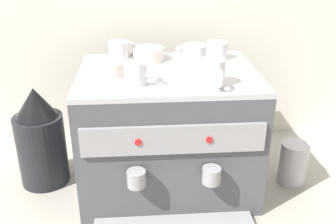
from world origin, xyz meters
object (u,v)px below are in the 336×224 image
Objects in this scene: ceramic_bowl_1 at (111,68)px; milk_pitcher at (293,163)px; ceramic_cup_0 at (213,73)px; espresso_machine at (168,131)px; ceramic_cup_2 at (216,50)px; ceramic_cup_1 at (137,73)px; coffee_grinder at (41,139)px; ceramic_bowl_0 at (148,54)px; ceramic_cup_3 at (193,57)px; ceramic_cup_4 at (120,51)px.

ceramic_bowl_1 is 0.74m from milk_pitcher.
espresso_machine is at bearing 132.06° from ceramic_cup_0.
espresso_machine reaches higher than milk_pitcher.
ceramic_cup_0 is 0.28m from ceramic_cup_2.
ceramic_cup_1 is at bearing -139.19° from ceramic_cup_2.
espresso_machine is 1.59× the size of coffee_grinder.
ceramic_cup_1 is 0.68m from milk_pitcher.
ceramic_cup_0 is 1.13× the size of ceramic_cup_1.
ceramic_bowl_0 reaches higher than espresso_machine.
ceramic_cup_3 reaches higher than ceramic_cup_4.
ceramic_cup_2 is at bearing 36.91° from espresso_machine.
ceramic_cup_2 is 1.05× the size of ceramic_cup_4.
ceramic_cup_1 is at bearing -76.07° from ceramic_cup_4.
ceramic_cup_1 is at bearing -172.08° from milk_pitcher.
coffee_grinder reaches higher than milk_pitcher.
coffee_grinder is (-0.45, 0.05, -0.04)m from espresso_machine.
ceramic_cup_0 reaches higher than coffee_grinder.
coffee_grinder is (-0.35, 0.15, -0.29)m from ceramic_cup_1.
ceramic_bowl_1 is (-0.18, -0.01, 0.24)m from espresso_machine.
ceramic_cup_2 is at bearing -0.18° from ceramic_bowl_0.
ceramic_cup_2 reaches higher than ceramic_bowl_1.
ceramic_cup_3 is 0.95× the size of ceramic_bowl_0.
ceramic_cup_3 is (0.08, 0.02, 0.26)m from espresso_machine.
ceramic_cup_3 is at bearing 35.05° from ceramic_cup_1.
ceramic_cup_3 reaches higher than ceramic_cup_1.
ceramic_cup_0 is (0.12, -0.14, 0.26)m from espresso_machine.
ceramic_cup_4 is 0.10m from ceramic_bowl_0.
ceramic_cup_1 reaches higher than milk_pitcher.
ceramic_cup_3 is 0.61m from coffee_grinder.
ceramic_cup_1 is 0.25m from ceramic_bowl_0.
ceramic_cup_4 is 0.14m from ceramic_bowl_1.
ceramic_cup_0 is 1.03× the size of ceramic_bowl_0.
ceramic_cup_0 is 0.73× the size of milk_pitcher.
ceramic_cup_2 reaches higher than milk_pitcher.
ceramic_bowl_1 reaches higher than espresso_machine.
ceramic_cup_4 reaches higher than milk_pitcher.
ceramic_cup_4 is at bearing 156.57° from ceramic_cup_3.
ceramic_bowl_0 is at bearing 113.63° from espresso_machine.
espresso_machine is 5.06× the size of ceramic_cup_0.
ceramic_cup_1 is at bearing -23.72° from coffee_grinder.
espresso_machine is at bearing 46.85° from ceramic_cup_1.
ceramic_cup_2 is 0.29× the size of coffee_grinder.
coffee_grinder is 2.31× the size of milk_pitcher.
milk_pitcher is at bearing 7.92° from ceramic_cup_1.
coffee_grinder is at bearing -164.67° from ceramic_cup_4.
ceramic_cup_1 is 0.37m from ceramic_cup_2.
ceramic_bowl_0 is 0.31× the size of coffee_grinder.
ceramic_cup_0 reaches higher than ceramic_bowl_0.
ceramic_cup_0 reaches higher than ceramic_bowl_1.
ceramic_cup_4 is at bearing 103.93° from ceramic_cup_1.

